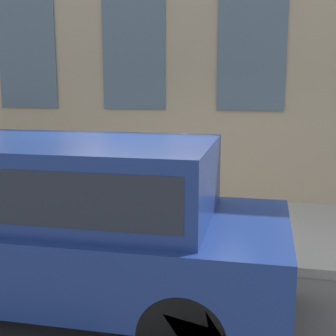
{
  "coord_description": "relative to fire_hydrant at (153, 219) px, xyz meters",
  "views": [
    {
      "loc": [
        -5.6,
        -1.41,
        2.4
      ],
      "look_at": [
        0.51,
        -0.12,
        1.2
      ],
      "focal_mm": 50.0,
      "sensor_mm": 36.0,
      "label": 1
    }
  ],
  "objects": [
    {
      "name": "ground_plane",
      "position": [
        -0.48,
        -0.08,
        -0.48
      ],
      "size": [
        80.0,
        80.0,
        0.0
      ],
      "primitive_type": "plane",
      "color": "#514F4C"
    },
    {
      "name": "sidewalk",
      "position": [
        1.11,
        -0.08,
        -0.42
      ],
      "size": [
        3.17,
        60.0,
        0.12
      ],
      "color": "#9E9B93",
      "rests_on": "ground_plane"
    },
    {
      "name": "fire_hydrant",
      "position": [
        0.0,
        0.0,
        0.0
      ],
      "size": [
        0.28,
        0.41,
        0.7
      ],
      "color": "gold",
      "rests_on": "sidewalk"
    },
    {
      "name": "person",
      "position": [
        0.07,
        -0.4,
        0.58
      ],
      "size": [
        0.38,
        0.25,
        1.56
      ],
      "rotation": [
        0.0,
        0.0,
        -2.25
      ],
      "color": "#726651",
      "rests_on": "sidewalk"
    },
    {
      "name": "parked_truck_navy_near",
      "position": [
        -1.81,
        0.45,
        0.55
      ],
      "size": [
        1.93,
        4.5,
        1.8
      ],
      "color": "black",
      "rests_on": "ground_plane"
    }
  ]
}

